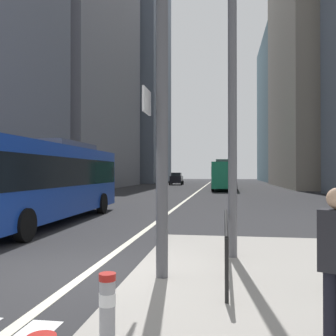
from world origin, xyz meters
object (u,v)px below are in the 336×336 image
(city_bus_red_receding, at_px, (225,174))
(car_receding_near, at_px, (223,179))
(street_lamp_post, at_px, (232,31))
(city_bus_blue_oncoming, at_px, (45,178))
(car_oncoming_mid, at_px, (177,179))
(bollard_left, at_px, (107,303))
(traffic_signal_gantry, at_px, (69,67))

(city_bus_red_receding, bearing_deg, car_receding_near, 90.75)
(car_receding_near, relative_size, street_lamp_post, 0.53)
(city_bus_blue_oncoming, height_order, car_oncoming_mid, city_bus_blue_oncoming)
(city_bus_red_receding, relative_size, car_oncoming_mid, 2.55)
(bollard_left, bearing_deg, car_receding_near, 88.70)
(city_bus_blue_oncoming, xyz_separation_m, city_bus_red_receding, (7.19, 28.98, -0.00))
(city_bus_red_receding, height_order, car_receding_near, city_bus_red_receding)
(city_bus_red_receding, height_order, traffic_signal_gantry, traffic_signal_gantry)
(city_bus_blue_oncoming, distance_m, bollard_left, 11.54)
(car_oncoming_mid, xyz_separation_m, traffic_signal_gantry, (4.57, -51.72, 3.09))
(car_oncoming_mid, bearing_deg, city_bus_red_receding, -63.94)
(city_bus_red_receding, xyz_separation_m, bollard_left, (-1.38, -38.88, -1.25))
(car_oncoming_mid, relative_size, bollard_left, 5.62)
(street_lamp_post, relative_size, bollard_left, 10.35)
(city_bus_blue_oncoming, xyz_separation_m, street_lamp_post, (7.31, -5.43, 3.45))
(city_bus_blue_oncoming, height_order, car_receding_near, city_bus_blue_oncoming)
(car_receding_near, height_order, street_lamp_post, street_lamp_post)
(city_bus_blue_oncoming, height_order, bollard_left, city_bus_blue_oncoming)
(traffic_signal_gantry, distance_m, bollard_left, 4.66)
(car_oncoming_mid, height_order, bollard_left, car_oncoming_mid)
(bollard_left, bearing_deg, traffic_signal_gantry, 121.62)
(city_bus_red_receding, relative_size, bollard_left, 14.33)
(city_bus_red_receding, distance_m, street_lamp_post, 34.59)
(city_bus_blue_oncoming, height_order, street_lamp_post, street_lamp_post)
(city_bus_red_receding, distance_m, bollard_left, 38.92)
(car_oncoming_mid, bearing_deg, street_lamp_post, -81.24)
(car_receding_near, distance_m, street_lamp_post, 48.32)
(car_receding_near, bearing_deg, street_lamp_post, -89.64)
(traffic_signal_gantry, xyz_separation_m, street_lamp_post, (3.12, 1.83, 1.21))
(car_receding_near, height_order, bollard_left, car_receding_near)
(traffic_signal_gantry, distance_m, street_lamp_post, 3.81)
(car_receding_near, distance_m, bollard_left, 52.60)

